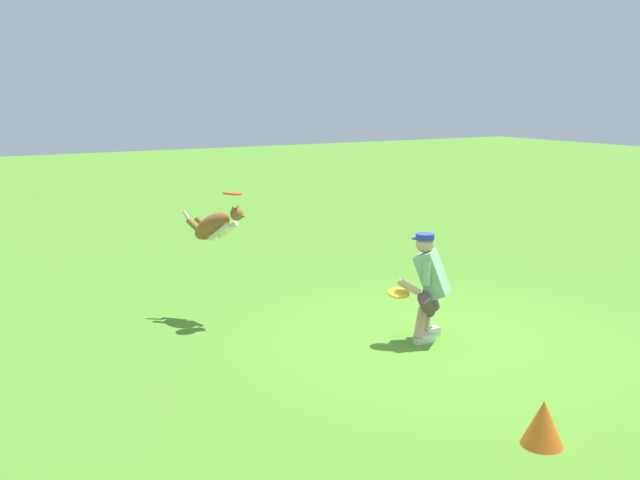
# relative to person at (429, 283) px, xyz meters

# --- Properties ---
(ground_plane) EXTENTS (60.00, 60.00, 0.00)m
(ground_plane) POSITION_rel_person_xyz_m (-0.18, 0.10, -0.70)
(ground_plane) COLOR #55922C
(person) EXTENTS (0.71, 0.56, 1.29)m
(person) POSITION_rel_person_xyz_m (0.00, 0.00, 0.00)
(person) COLOR silver
(person) RESTS_ON ground_plane
(dog) EXTENTS (0.59, 0.92, 0.58)m
(dog) POSITION_rel_person_xyz_m (1.84, -2.11, 0.53)
(dog) COLOR brown
(frisbee_flying) EXTENTS (0.32, 0.32, 0.05)m
(frisbee_flying) POSITION_rel_person_xyz_m (1.71, -1.81, 0.98)
(frisbee_flying) COLOR #F45417
(frisbee_held) EXTENTS (0.35, 0.34, 0.09)m
(frisbee_held) POSITION_rel_person_xyz_m (0.38, -0.09, -0.09)
(frisbee_held) COLOR yellow
(frisbee_held) RESTS_ON person
(training_cone) EXTENTS (0.36, 0.36, 0.40)m
(training_cone) POSITION_rel_person_xyz_m (0.83, 2.58, -0.50)
(training_cone) COLOR orange
(training_cone) RESTS_ON ground_plane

